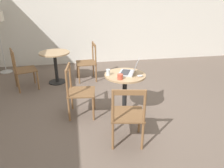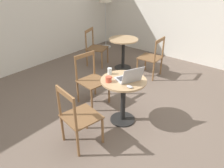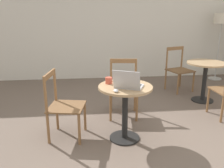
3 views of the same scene
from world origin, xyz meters
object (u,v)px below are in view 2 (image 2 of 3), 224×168
chair_near_back (91,80)px  chair_mid_front (152,57)px  mug (109,79)px  drinking_glass (110,71)px  chair_mid_back (96,47)px  cafe_table_near (123,91)px  mouse (130,87)px  floor_lamp (105,1)px  laptop (129,77)px  cafe_table_mid (123,47)px  chair_near_left (78,117)px

chair_near_back → chair_mid_front: (1.66, -0.28, 0.00)m
mug → drinking_glass: drinking_glass is taller
chair_mid_back → drinking_glass: chair_mid_back is taller
cafe_table_near → chair_mid_front: (1.75, 0.51, -0.10)m
chair_mid_back → mouse: bearing=-126.3°
floor_lamp → mouse: bearing=-134.3°
laptop → drinking_glass: bearing=91.7°
chair_near_back → drinking_glass: chair_near_back is taller
chair_mid_front → laptop: (-1.73, -0.59, 0.35)m
laptop → mug: (-0.22, 0.21, -0.01)m
chair_near_back → chair_mid_back: size_ratio=1.00×
floor_lamp → chair_mid_back: bearing=-149.5°
floor_lamp → mug: (-2.88, -2.56, -0.57)m
mouse → chair_mid_back: bearing=53.7°
floor_lamp → chair_near_back: bearing=-143.8°
cafe_table_near → chair_mid_front: size_ratio=0.82×
floor_lamp → mouse: (-2.84, -2.90, -0.60)m
mouse → cafe_table_near: bearing=55.4°
cafe_table_near → mug: mug is taller
chair_near_back → mouse: (-0.25, -1.00, 0.31)m
chair_mid_back → cafe_table_mid: bearing=-70.2°
cafe_table_near → chair_mid_front: 1.83m
chair_near_left → mug: chair_near_left is taller
chair_near_left → cafe_table_mid: bearing=24.1°
floor_lamp → cafe_table_mid: bearing=-124.9°
chair_mid_front → laptop: laptop is taller
chair_mid_back → chair_mid_front: bearing=-78.3°
laptop → mouse: bearing=-142.0°
floor_lamp → laptop: 3.88m
cafe_table_mid → laptop: laptop is taller
chair_mid_front → floor_lamp: 2.54m
mug → cafe_table_near: bearing=-32.7°
cafe_table_mid → drinking_glass: drinking_glass is taller
cafe_table_near → mug: bearing=147.3°
chair_mid_back → mug: chair_mid_back is taller
chair_mid_back → mouse: 2.72m
drinking_glass → chair_mid_front: bearing=7.3°
laptop → chair_mid_front: bearing=18.8°
chair_mid_front → laptop: size_ratio=2.09×
chair_mid_back → laptop: 2.51m
chair_near_left → mouse: 0.82m
chair_mid_front → mouse: 2.06m
cafe_table_mid → chair_mid_front: chair_mid_front is taller
chair_near_back → mug: (-0.30, -0.66, 0.34)m
chair_mid_back → cafe_table_near: bearing=-126.5°
laptop → drinking_glass: (-0.01, 0.37, 0.00)m
cafe_table_near → laptop: (0.02, -0.08, 0.24)m
chair_near_back → chair_mid_front: bearing=-9.7°
chair_mid_front → drinking_glass: (-1.74, -0.22, 0.35)m
laptop → mug: size_ratio=3.45×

